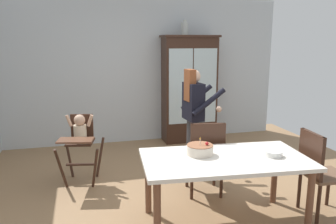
{
  "coord_description": "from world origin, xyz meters",
  "views": [
    {
      "loc": [
        -1.21,
        -3.7,
        1.92
      ],
      "look_at": [
        -0.04,
        0.7,
        0.95
      ],
      "focal_mm": 36.12,
      "sensor_mm": 36.0,
      "label": 1
    }
  ],
  "objects_px": {
    "ceramic_vase": "(185,28)",
    "birthday_cake": "(200,150)",
    "serving_bowl": "(273,154)",
    "dining_table": "(225,165)",
    "dining_chair_far_side": "(206,153)",
    "china_cabinet": "(189,89)",
    "dining_chair_right_end": "(318,168)",
    "high_chair_with_toddler": "(80,136)",
    "adult_person": "(194,109)"
  },
  "relations": [
    {
      "from": "dining_chair_right_end",
      "to": "ceramic_vase",
      "type": "bearing_deg",
      "value": 14.98
    },
    {
      "from": "china_cabinet",
      "to": "dining_chair_right_end",
      "type": "bearing_deg",
      "value": -81.94
    },
    {
      "from": "high_chair_with_toddler",
      "to": "birthday_cake",
      "type": "xyz_separation_m",
      "value": [
        1.21,
        -1.35,
        0.14
      ]
    },
    {
      "from": "birthday_cake",
      "to": "serving_bowl",
      "type": "xyz_separation_m",
      "value": [
        0.72,
        -0.24,
        -0.03
      ]
    },
    {
      "from": "china_cabinet",
      "to": "adult_person",
      "type": "bearing_deg",
      "value": -106.3
    },
    {
      "from": "high_chair_with_toddler",
      "to": "dining_chair_right_end",
      "type": "xyz_separation_m",
      "value": [
        2.49,
        -1.6,
        -0.1
      ]
    },
    {
      "from": "china_cabinet",
      "to": "dining_table",
      "type": "height_order",
      "value": "china_cabinet"
    },
    {
      "from": "ceramic_vase",
      "to": "high_chair_with_toddler",
      "type": "xyz_separation_m",
      "value": [
        -1.95,
        -1.53,
        -1.48
      ]
    },
    {
      "from": "china_cabinet",
      "to": "serving_bowl",
      "type": "xyz_separation_m",
      "value": [
        -0.12,
        -3.13,
        -0.25
      ]
    },
    {
      "from": "adult_person",
      "to": "dining_table",
      "type": "bearing_deg",
      "value": 169.84
    },
    {
      "from": "ceramic_vase",
      "to": "adult_person",
      "type": "xyz_separation_m",
      "value": [
        -0.39,
        -1.67,
        -1.16
      ]
    },
    {
      "from": "china_cabinet",
      "to": "dining_chair_right_end",
      "type": "distance_m",
      "value": 3.2
    },
    {
      "from": "ceramic_vase",
      "to": "dining_chair_far_side",
      "type": "distance_m",
      "value": 2.88
    },
    {
      "from": "dining_chair_right_end",
      "to": "china_cabinet",
      "type": "bearing_deg",
      "value": 13.2
    },
    {
      "from": "china_cabinet",
      "to": "adult_person",
      "type": "relative_size",
      "value": 1.32
    },
    {
      "from": "serving_bowl",
      "to": "dining_chair_far_side",
      "type": "relative_size",
      "value": 0.19
    },
    {
      "from": "ceramic_vase",
      "to": "dining_chair_right_end",
      "type": "distance_m",
      "value": 3.55
    },
    {
      "from": "china_cabinet",
      "to": "high_chair_with_toddler",
      "type": "xyz_separation_m",
      "value": [
        -2.05,
        -1.53,
        -0.36
      ]
    },
    {
      "from": "china_cabinet",
      "to": "dining_chair_right_end",
      "type": "relative_size",
      "value": 2.1
    },
    {
      "from": "birthday_cake",
      "to": "serving_bowl",
      "type": "distance_m",
      "value": 0.76
    },
    {
      "from": "serving_bowl",
      "to": "dining_chair_right_end",
      "type": "relative_size",
      "value": 0.19
    },
    {
      "from": "china_cabinet",
      "to": "ceramic_vase",
      "type": "bearing_deg",
      "value": 177.89
    },
    {
      "from": "china_cabinet",
      "to": "serving_bowl",
      "type": "relative_size",
      "value": 11.19
    },
    {
      "from": "dining_table",
      "to": "serving_bowl",
      "type": "distance_m",
      "value": 0.52
    },
    {
      "from": "high_chair_with_toddler",
      "to": "ceramic_vase",
      "type": "bearing_deg",
      "value": 50.51
    },
    {
      "from": "high_chair_with_toddler",
      "to": "birthday_cake",
      "type": "distance_m",
      "value": 1.82
    },
    {
      "from": "serving_bowl",
      "to": "high_chair_with_toddler",
      "type": "bearing_deg",
      "value": 140.51
    },
    {
      "from": "serving_bowl",
      "to": "dining_chair_right_end",
      "type": "bearing_deg",
      "value": -0.73
    },
    {
      "from": "dining_chair_right_end",
      "to": "high_chair_with_toddler",
      "type": "bearing_deg",
      "value": 62.43
    },
    {
      "from": "ceramic_vase",
      "to": "birthday_cake",
      "type": "xyz_separation_m",
      "value": [
        -0.74,
        -2.89,
        -1.34
      ]
    },
    {
      "from": "ceramic_vase",
      "to": "birthday_cake",
      "type": "height_order",
      "value": "ceramic_vase"
    },
    {
      "from": "dining_table",
      "to": "dining_chair_far_side",
      "type": "distance_m",
      "value": 0.68
    },
    {
      "from": "birthday_cake",
      "to": "dining_chair_far_side",
      "type": "bearing_deg",
      "value": 62.31
    },
    {
      "from": "high_chair_with_toddler",
      "to": "serving_bowl",
      "type": "relative_size",
      "value": 5.28
    },
    {
      "from": "adult_person",
      "to": "high_chair_with_toddler",
      "type": "bearing_deg",
      "value": 80.52
    },
    {
      "from": "dining_table",
      "to": "high_chair_with_toddler",
      "type": "bearing_deg",
      "value": 133.57
    },
    {
      "from": "china_cabinet",
      "to": "birthday_cake",
      "type": "distance_m",
      "value": 3.01
    },
    {
      "from": "birthday_cake",
      "to": "dining_chair_right_end",
      "type": "xyz_separation_m",
      "value": [
        1.28,
        -0.25,
        -0.24
      ]
    },
    {
      "from": "china_cabinet",
      "to": "dining_chair_far_side",
      "type": "height_order",
      "value": "china_cabinet"
    },
    {
      "from": "adult_person",
      "to": "dining_chair_far_side",
      "type": "xyz_separation_m",
      "value": [
        -0.08,
        -0.7,
        -0.41
      ]
    },
    {
      "from": "serving_bowl",
      "to": "dining_table",
      "type": "bearing_deg",
      "value": 170.01
    },
    {
      "from": "high_chair_with_toddler",
      "to": "dining_chair_far_side",
      "type": "bearing_deg",
      "value": -16.96
    },
    {
      "from": "high_chair_with_toddler",
      "to": "dining_chair_far_side",
      "type": "distance_m",
      "value": 1.71
    },
    {
      "from": "dining_table",
      "to": "ceramic_vase",
      "type": "bearing_deg",
      "value": 80.34
    },
    {
      "from": "ceramic_vase",
      "to": "birthday_cake",
      "type": "distance_m",
      "value": 3.27
    },
    {
      "from": "serving_bowl",
      "to": "china_cabinet",
      "type": "bearing_deg",
      "value": 87.88
    },
    {
      "from": "high_chair_with_toddler",
      "to": "serving_bowl",
      "type": "xyz_separation_m",
      "value": [
        1.94,
        -1.6,
        0.11
      ]
    },
    {
      "from": "ceramic_vase",
      "to": "high_chair_with_toddler",
      "type": "distance_m",
      "value": 2.89
    },
    {
      "from": "high_chair_with_toddler",
      "to": "serving_bowl",
      "type": "height_order",
      "value": "high_chair_with_toddler"
    },
    {
      "from": "dining_chair_far_side",
      "to": "ceramic_vase",
      "type": "bearing_deg",
      "value": -92.1
    }
  ]
}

